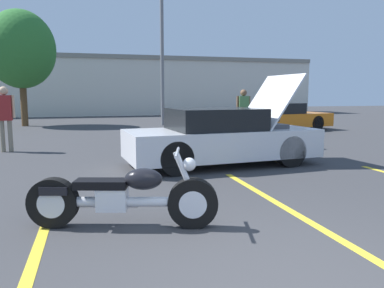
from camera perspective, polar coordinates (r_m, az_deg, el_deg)
parking_stripe_middle at (r=4.42m, az=-22.35°, el=-14.23°), size 0.12×5.66×0.01m
parking_stripe_back at (r=5.11m, az=17.03°, el=-11.00°), size 0.12×5.66×0.01m
far_building at (r=29.71m, az=-12.43°, el=8.90°), size 32.00×4.20×4.40m
light_pole at (r=19.43m, az=-4.34°, el=14.62°), size 1.21×0.28×7.18m
tree_background at (r=20.62m, az=-24.65°, el=12.95°), size 3.30×3.30×5.66m
motorcycle at (r=4.62m, az=-10.57°, el=-7.95°), size 2.25×0.92×0.94m
show_car_hood_open at (r=8.49m, az=4.61°, el=1.01°), size 4.42×2.08×2.05m
parked_car_right_row at (r=16.93m, az=12.77°, el=3.99°), size 4.95×2.73×1.21m
spectator_near_motorcycle at (r=11.55m, az=-26.61°, el=4.26°), size 0.52×0.24×1.81m
spectator_by_show_car at (r=13.40m, az=7.82°, el=5.22°), size 0.52×0.23×1.76m
spectator_midground at (r=11.32m, az=12.18°, el=4.23°), size 0.52×0.21×1.63m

